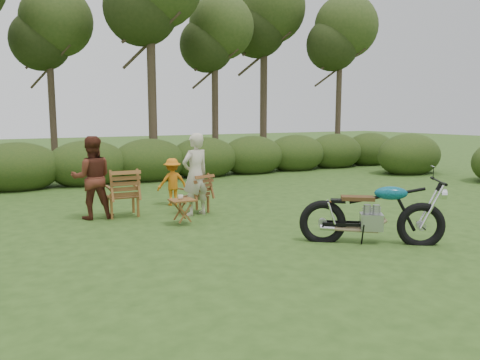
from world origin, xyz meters
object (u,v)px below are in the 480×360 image
side_table (182,212)px  cup (181,197)px  motorcycle (370,243)px  lawn_chair_left (123,216)px  adult_b (94,218)px  lawn_chair_right (194,213)px  adult_a (196,215)px  child (173,205)px

side_table → cup: 0.30m
motorcycle → lawn_chair_left: motorcycle is taller
adult_b → side_table: bearing=145.0°
motorcycle → lawn_chair_left: (-3.10, 4.22, 0.00)m
lawn_chair_right → adult_a: (-0.06, -0.23, 0.00)m
child → lawn_chair_left: bearing=29.3°
side_table → child: bearing=73.9°
motorcycle → cup: bearing=165.4°
motorcycle → adult_b: adult_b is taller
child → cup: bearing=78.6°
side_table → adult_a: adult_a is taller
side_table → adult_a: bearing=48.8°
adult_a → side_table: bearing=35.5°
lawn_chair_right → cup: (-0.68, -0.88, 0.55)m
motorcycle → side_table: (-2.29, 2.84, 0.25)m
lawn_chair_left → cup: cup is taller
motorcycle → lawn_chair_right: 4.09m
adult_a → adult_b: 2.16m
lawn_chair_left → adult_b: adult_b is taller
lawn_chair_right → side_table: (-0.66, -0.92, 0.25)m
cup → child: size_ratio=0.10×
motorcycle → cup: (-2.30, 2.88, 0.55)m
cup → child: (0.59, 1.95, -0.55)m
adult_a → adult_b: (-2.02, 0.75, 0.00)m
cup → side_table: bearing=-68.6°
lawn_chair_right → lawn_chair_left: lawn_chair_left is taller
lawn_chair_left → cup: (0.80, -1.34, 0.55)m
adult_a → child: 1.31m
lawn_chair_right → child: size_ratio=0.77×
lawn_chair_left → side_table: 1.62m
side_table → motorcycle: bearing=-51.2°
adult_b → child: adult_b is taller
lawn_chair_left → cup: bearing=125.3°
lawn_chair_right → cup: 1.24m
cup → motorcycle: bearing=-51.4°
motorcycle → cup: motorcycle is taller
lawn_chair_left → motorcycle: bearing=130.8°
side_table → child: size_ratio=0.45×
side_table → cup: cup is taller
child → adult_b: bearing=21.1°
lawn_chair_right → child: (-0.09, 1.07, 0.00)m
lawn_chair_right → adult_b: size_ratio=0.51×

